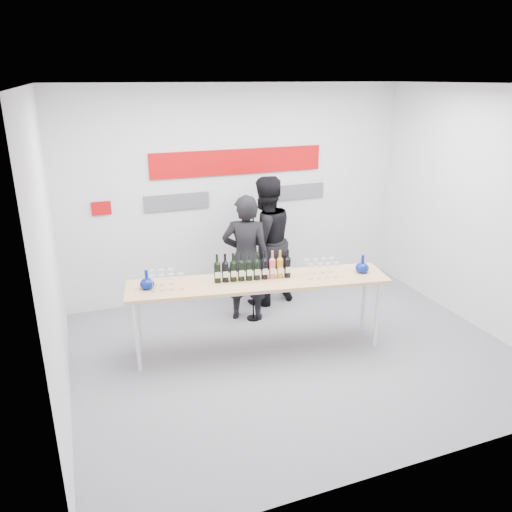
# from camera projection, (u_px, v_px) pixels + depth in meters

# --- Properties ---
(ground) EXTENTS (5.00, 5.00, 0.00)m
(ground) POSITION_uv_depth(u_px,v_px,m) (294.00, 352.00, 5.89)
(ground) COLOR slate
(ground) RESTS_ON ground
(back_wall) EXTENTS (5.00, 0.04, 3.00)m
(back_wall) POSITION_uv_depth(u_px,v_px,m) (238.00, 193.00, 7.14)
(back_wall) COLOR silver
(back_wall) RESTS_ON ground
(signage) EXTENTS (3.38, 0.02, 0.79)m
(signage) POSITION_uv_depth(u_px,v_px,m) (235.00, 172.00, 6.99)
(signage) COLOR #B7070A
(signage) RESTS_ON back_wall
(tasting_table) EXTENTS (3.02, 1.08, 0.89)m
(tasting_table) POSITION_uv_depth(u_px,v_px,m) (259.00, 286.00, 5.68)
(tasting_table) COLOR tan
(tasting_table) RESTS_ON ground
(wine_bottles) EXTENTS (0.89, 0.22, 0.33)m
(wine_bottles) POSITION_uv_depth(u_px,v_px,m) (253.00, 266.00, 5.63)
(wine_bottles) COLOR black
(wine_bottles) RESTS_ON tasting_table
(decanter_left) EXTENTS (0.16, 0.16, 0.21)m
(decanter_left) POSITION_uv_depth(u_px,v_px,m) (147.00, 279.00, 5.41)
(decanter_left) COLOR navy
(decanter_left) RESTS_ON tasting_table
(decanter_right) EXTENTS (0.16, 0.16, 0.21)m
(decanter_right) POSITION_uv_depth(u_px,v_px,m) (362.00, 264.00, 5.86)
(decanter_right) COLOR navy
(decanter_right) RESTS_ON tasting_table
(glasses_left) EXTENTS (0.36, 0.27, 0.18)m
(glasses_left) POSITION_uv_depth(u_px,v_px,m) (165.00, 280.00, 5.42)
(glasses_left) COLOR silver
(glasses_left) RESTS_ON tasting_table
(glasses_right) EXTENTS (0.39, 0.27, 0.18)m
(glasses_right) POSITION_uv_depth(u_px,v_px,m) (321.00, 268.00, 5.76)
(glasses_right) COLOR silver
(glasses_right) RESTS_ON tasting_table
(presenter_left) EXTENTS (0.73, 0.62, 1.69)m
(presenter_left) POSITION_uv_depth(u_px,v_px,m) (246.00, 259.00, 6.46)
(presenter_left) COLOR black
(presenter_left) RESTS_ON ground
(presenter_right) EXTENTS (1.01, 0.85, 1.82)m
(presenter_right) POSITION_uv_depth(u_px,v_px,m) (265.00, 241.00, 6.94)
(presenter_right) COLOR black
(presenter_right) RESTS_ON ground
(mic_stand) EXTENTS (0.18, 0.18, 1.51)m
(mic_stand) POSITION_uv_depth(u_px,v_px,m) (253.00, 287.00, 6.55)
(mic_stand) COLOR black
(mic_stand) RESTS_ON ground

